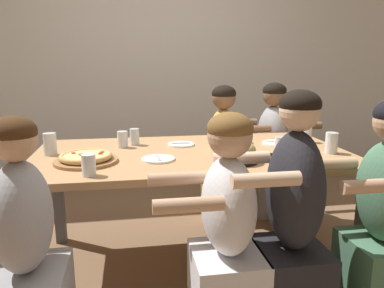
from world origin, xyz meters
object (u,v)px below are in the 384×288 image
at_px(empty_plate_b, 235,142).
at_px(diner_near_right, 382,228).
at_px(drinking_glass_d, 89,166).
at_px(diner_near_midright, 291,231).
at_px(pizza_board_main, 86,158).
at_px(empty_plate_a, 181,144).
at_px(cocktail_glass_blue, 221,142).
at_px(diner_near_left, 25,261).
at_px(drinking_glass_c, 135,138).
at_px(skillet_bowl, 238,153).
at_px(drinking_glass_a, 123,140).
at_px(diner_near_center, 227,244).
at_px(empty_plate_d, 278,143).
at_px(drinking_glass_e, 331,144).
at_px(diner_far_midright, 223,158).
at_px(diner_far_right, 272,155).
at_px(drinking_glass_g, 307,135).
at_px(drinking_glass_b, 281,146).
at_px(drinking_glass_f, 50,146).
at_px(empty_plate_c, 158,159).

relative_size(empty_plate_b, diner_near_right, 0.21).
distance_m(drinking_glass_d, diner_near_midright, 1.02).
bearing_deg(pizza_board_main, empty_plate_b, 20.73).
bearing_deg(drinking_glass_d, empty_plate_a, 48.28).
bearing_deg(cocktail_glass_blue, diner_near_left, -142.75).
xyz_separation_m(empty_plate_a, drinking_glass_c, (-0.31, 0.06, 0.04)).
height_order(skillet_bowl, drinking_glass_a, skillet_bowl).
height_order(diner_near_center, diner_near_left, diner_near_left).
bearing_deg(diner_near_midright, drinking_glass_c, 35.06).
xyz_separation_m(skillet_bowl, drinking_glass_d, (-0.80, -0.13, -0.01)).
height_order(empty_plate_d, drinking_glass_e, drinking_glass_e).
distance_m(diner_far_midright, diner_near_center, 1.52).
xyz_separation_m(empty_plate_b, diner_far_right, (0.48, 0.52, -0.24)).
distance_m(drinking_glass_e, drinking_glass_g, 0.32).
distance_m(drinking_glass_a, drinking_glass_e, 1.32).
bearing_deg(cocktail_glass_blue, diner_far_midright, 74.49).
bearing_deg(drinking_glass_d, drinking_glass_c, 70.69).
distance_m(drinking_glass_d, drinking_glass_g, 1.53).
bearing_deg(diner_near_center, cocktail_glass_blue, -11.67).
bearing_deg(diner_near_right, skillet_bowl, 53.09).
relative_size(drinking_glass_a, drinking_glass_b, 1.05).
xyz_separation_m(skillet_bowl, diner_far_right, (0.61, 1.02, -0.29)).
bearing_deg(empty_plate_b, diner_near_right, -63.62).
height_order(skillet_bowl, empty_plate_b, skillet_bowl).
height_order(empty_plate_d, drinking_glass_d, drinking_glass_d).
bearing_deg(drinking_glass_e, drinking_glass_c, 159.95).
height_order(skillet_bowl, drinking_glass_g, skillet_bowl).
bearing_deg(drinking_glass_f, empty_plate_d, 2.19).
height_order(empty_plate_d, drinking_glass_b, drinking_glass_b).
xyz_separation_m(pizza_board_main, drinking_glass_g, (1.47, 0.30, 0.03)).
distance_m(drinking_glass_f, diner_near_center, 1.24).
bearing_deg(diner_near_midright, drinking_glass_e, -41.38).
distance_m(diner_far_midright, diner_near_left, 1.91).
distance_m(diner_near_left, diner_near_right, 1.65).
bearing_deg(drinking_glass_e, empty_plate_d, 126.67).
distance_m(empty_plate_b, diner_far_right, 0.75).
height_order(empty_plate_c, drinking_glass_d, drinking_glass_d).
distance_m(pizza_board_main, drinking_glass_a, 0.40).
bearing_deg(drinking_glass_d, pizza_board_main, 99.41).
bearing_deg(diner_near_center, drinking_glass_b, -39.09).
xyz_separation_m(empty_plate_a, drinking_glass_b, (0.58, -0.33, 0.04)).
height_order(cocktail_glass_blue, drinking_glass_g, cocktail_glass_blue).
relative_size(drinking_glass_c, diner_far_right, 0.10).
relative_size(empty_plate_d, drinking_glass_d, 2.00).
xyz_separation_m(empty_plate_b, drinking_glass_a, (-0.77, -0.02, 0.04)).
height_order(empty_plate_c, drinking_glass_g, drinking_glass_g).
height_order(empty_plate_d, diner_near_left, diner_near_left).
bearing_deg(empty_plate_c, drinking_glass_b, 2.91).
bearing_deg(empty_plate_a, drinking_glass_g, -3.42).
bearing_deg(drinking_glass_a, drinking_glass_c, 38.83).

